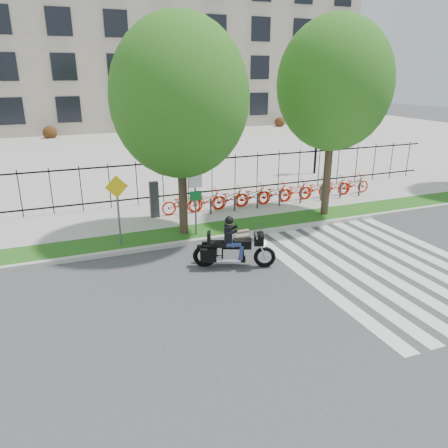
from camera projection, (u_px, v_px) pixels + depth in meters
name	position (u px, v px, depth m)	size (l,w,h in m)	color
ground	(246.00, 293.00, 12.30)	(120.00, 120.00, 0.00)	#3B3C3E
curb	(199.00, 241.00, 15.87)	(60.00, 0.20, 0.15)	#B1AFA7
grass_verge	(192.00, 233.00, 16.61)	(60.00, 1.50, 0.15)	#175214
sidewalk	(174.00, 214.00, 18.80)	(60.00, 3.50, 0.15)	#9E9C93
plaza	(114.00, 150.00, 34.19)	(80.00, 34.00, 0.10)	#9E9C93
crosswalk_stripes	(383.00, 266.00, 13.99)	(5.70, 8.00, 0.01)	silver
iron_fence	(163.00, 181.00, 19.98)	(30.00, 0.06, 2.00)	black
office_building	(79.00, 33.00, 48.36)	(60.00, 21.90, 20.15)	#9E937F
lamp_post_right	(318.00, 121.00, 25.26)	(1.06, 0.70, 4.25)	black
street_tree_1	(180.00, 98.00, 14.85)	(4.81, 4.81, 7.68)	#382B1E
street_tree_2	(334.00, 84.00, 16.92)	(4.48, 4.48, 7.87)	#382B1E
bike_share_station	(273.00, 193.00, 20.02)	(11.07, 0.85, 1.50)	#2D2D33
sign_pole_regulatory	(195.00, 193.00, 15.75)	(0.50, 0.09, 2.50)	#59595B
sign_pole_warning	(118.00, 201.00, 14.78)	(0.78, 0.09, 2.49)	#59595B
motorcycle_rider	(234.00, 247.00, 13.74)	(2.47, 1.39, 2.03)	black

